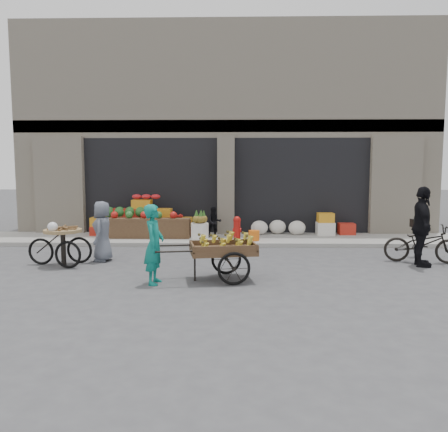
{
  "coord_description": "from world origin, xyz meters",
  "views": [
    {
      "loc": [
        0.26,
        -9.15,
        2.17
      ],
      "look_at": [
        0.03,
        1.04,
        1.1
      ],
      "focal_mm": 35.0,
      "sensor_mm": 36.0,
      "label": 1
    }
  ],
  "objects_px": {
    "tricycle_cart": "(63,241)",
    "bicycle": "(422,244)",
    "orange_bucket": "(254,235)",
    "cyclist": "(422,227)",
    "seated_person": "(214,222)",
    "banana_cart": "(221,247)",
    "fire_hydrant": "(237,227)",
    "vendor_woman": "(154,244)",
    "pineapple_bin": "(200,231)",
    "vendor_grey": "(102,231)"
  },
  "relations": [
    {
      "from": "pineapple_bin",
      "to": "seated_person",
      "type": "distance_m",
      "value": 0.75
    },
    {
      "from": "fire_hydrant",
      "to": "seated_person",
      "type": "distance_m",
      "value": 0.96
    },
    {
      "from": "banana_cart",
      "to": "vendor_woman",
      "type": "bearing_deg",
      "value": -175.84
    },
    {
      "from": "vendor_woman",
      "to": "vendor_grey",
      "type": "distance_m",
      "value": 2.64
    },
    {
      "from": "fire_hydrant",
      "to": "tricycle_cart",
      "type": "height_order",
      "value": "tricycle_cart"
    },
    {
      "from": "pineapple_bin",
      "to": "banana_cart",
      "type": "distance_m",
      "value": 4.33
    },
    {
      "from": "pineapple_bin",
      "to": "vendor_woman",
      "type": "xyz_separation_m",
      "value": [
        -0.51,
        -4.57,
        0.4
      ]
    },
    {
      "from": "pineapple_bin",
      "to": "orange_bucket",
      "type": "relative_size",
      "value": 1.62
    },
    {
      "from": "bicycle",
      "to": "seated_person",
      "type": "bearing_deg",
      "value": 70.56
    },
    {
      "from": "pineapple_bin",
      "to": "cyclist",
      "type": "xyz_separation_m",
      "value": [
        5.25,
        -2.9,
        0.54
      ]
    },
    {
      "from": "seated_person",
      "to": "banana_cart",
      "type": "xyz_separation_m",
      "value": [
        0.35,
        -4.85,
        0.07
      ]
    },
    {
      "from": "vendor_woman",
      "to": "vendor_grey",
      "type": "bearing_deg",
      "value": 41.39
    },
    {
      "from": "orange_bucket",
      "to": "cyclist",
      "type": "xyz_separation_m",
      "value": [
        3.65,
        -2.8,
        0.64
      ]
    },
    {
      "from": "tricycle_cart",
      "to": "vendor_woman",
      "type": "bearing_deg",
      "value": -27.08
    },
    {
      "from": "pineapple_bin",
      "to": "seated_person",
      "type": "relative_size",
      "value": 0.56
    },
    {
      "from": "fire_hydrant",
      "to": "vendor_woman",
      "type": "height_order",
      "value": "vendor_woman"
    },
    {
      "from": "fire_hydrant",
      "to": "cyclist",
      "type": "height_order",
      "value": "cyclist"
    },
    {
      "from": "orange_bucket",
      "to": "banana_cart",
      "type": "xyz_separation_m",
      "value": [
        -0.85,
        -4.15,
        0.39
      ]
    },
    {
      "from": "vendor_woman",
      "to": "bicycle",
      "type": "height_order",
      "value": "vendor_woman"
    },
    {
      "from": "fire_hydrant",
      "to": "cyclist",
      "type": "xyz_separation_m",
      "value": [
        4.15,
        -2.85,
        0.4
      ]
    },
    {
      "from": "fire_hydrant",
      "to": "bicycle",
      "type": "bearing_deg",
      "value": -29.42
    },
    {
      "from": "tricycle_cart",
      "to": "vendor_grey",
      "type": "xyz_separation_m",
      "value": [
        0.76,
        0.52,
        0.16
      ]
    },
    {
      "from": "orange_bucket",
      "to": "vendor_grey",
      "type": "height_order",
      "value": "vendor_grey"
    },
    {
      "from": "seated_person",
      "to": "vendor_grey",
      "type": "xyz_separation_m",
      "value": [
        -2.53,
        -3.1,
        0.14
      ]
    },
    {
      "from": "seated_person",
      "to": "orange_bucket",
      "type": "bearing_deg",
      "value": -40.26
    },
    {
      "from": "tricycle_cart",
      "to": "bicycle",
      "type": "xyz_separation_m",
      "value": [
        8.35,
        0.51,
        -0.11
      ]
    },
    {
      "from": "fire_hydrant",
      "to": "cyclist",
      "type": "bearing_deg",
      "value": -34.51
    },
    {
      "from": "orange_bucket",
      "to": "pineapple_bin",
      "type": "bearing_deg",
      "value": 176.42
    },
    {
      "from": "tricycle_cart",
      "to": "vendor_grey",
      "type": "bearing_deg",
      "value": 40.3
    },
    {
      "from": "bicycle",
      "to": "cyclist",
      "type": "relative_size",
      "value": 0.95
    },
    {
      "from": "banana_cart",
      "to": "tricycle_cart",
      "type": "distance_m",
      "value": 3.85
    },
    {
      "from": "fire_hydrant",
      "to": "orange_bucket",
      "type": "distance_m",
      "value": 0.55
    },
    {
      "from": "orange_bucket",
      "to": "vendor_woman",
      "type": "relative_size",
      "value": 0.21
    },
    {
      "from": "banana_cart",
      "to": "vendor_grey",
      "type": "xyz_separation_m",
      "value": [
        -2.88,
        1.76,
        0.06
      ]
    },
    {
      "from": "orange_bucket",
      "to": "banana_cart",
      "type": "relative_size",
      "value": 0.14
    },
    {
      "from": "pineapple_bin",
      "to": "vendor_woman",
      "type": "relative_size",
      "value": 0.34
    },
    {
      "from": "pineapple_bin",
      "to": "cyclist",
      "type": "bearing_deg",
      "value": -28.94
    },
    {
      "from": "bicycle",
      "to": "cyclist",
      "type": "height_order",
      "value": "cyclist"
    },
    {
      "from": "orange_bucket",
      "to": "banana_cart",
      "type": "bearing_deg",
      "value": -101.6
    },
    {
      "from": "vendor_grey",
      "to": "vendor_woman",
      "type": "bearing_deg",
      "value": 38.12
    },
    {
      "from": "seated_person",
      "to": "cyclist",
      "type": "height_order",
      "value": "cyclist"
    },
    {
      "from": "pineapple_bin",
      "to": "tricycle_cart",
      "type": "bearing_deg",
      "value": -133.87
    },
    {
      "from": "vendor_woman",
      "to": "bicycle",
      "type": "bearing_deg",
      "value": -67.46
    },
    {
      "from": "fire_hydrant",
      "to": "orange_bucket",
      "type": "xyz_separation_m",
      "value": [
        0.5,
        -0.05,
        -0.23
      ]
    },
    {
      "from": "pineapple_bin",
      "to": "orange_bucket",
      "type": "distance_m",
      "value": 1.61
    },
    {
      "from": "tricycle_cart",
      "to": "cyclist",
      "type": "height_order",
      "value": "cyclist"
    },
    {
      "from": "vendor_woman",
      "to": "bicycle",
      "type": "distance_m",
      "value": 6.32
    },
    {
      "from": "seated_person",
      "to": "tricycle_cart",
      "type": "xyz_separation_m",
      "value": [
        -3.3,
        -3.61,
        -0.02
      ]
    },
    {
      "from": "pineapple_bin",
      "to": "vendor_grey",
      "type": "xyz_separation_m",
      "value": [
        -2.13,
        -2.5,
        0.35
      ]
    },
    {
      "from": "fire_hydrant",
      "to": "tricycle_cart",
      "type": "distance_m",
      "value": 4.97
    }
  ]
}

